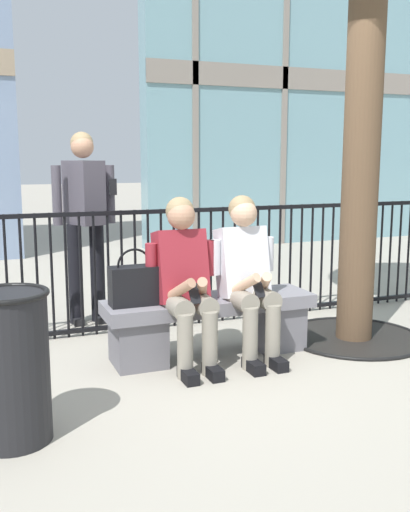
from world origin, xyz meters
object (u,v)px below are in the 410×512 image
(handbag_on_bench, at_px, (135,285))
(trash_can, at_px, (11,365))
(stone_bench, at_px, (210,320))
(seated_person_companion, at_px, (247,272))
(seated_person_with_phone, at_px, (185,277))
(bystander_at_railing, at_px, (85,213))

(handbag_on_bench, xyz_separation_m, trash_can, (-0.90, -0.87, -0.18))
(stone_bench, bearing_deg, trash_can, -149.17)
(handbag_on_bench, relative_size, trash_can, 0.50)
(stone_bench, bearing_deg, seated_person_companion, -27.81)
(seated_person_with_phone, distance_m, bystander_at_railing, 1.51)
(seated_person_companion, height_order, bystander_at_railing, bystander_at_railing)
(stone_bench, bearing_deg, seated_person_with_phone, -152.19)
(seated_person_with_phone, height_order, seated_person_companion, same)
(seated_person_with_phone, bearing_deg, handbag_on_bench, 160.55)
(seated_person_with_phone, bearing_deg, bystander_at_railing, 107.86)
(stone_bench, relative_size, handbag_on_bench, 3.92)
(seated_person_with_phone, xyz_separation_m, bystander_at_railing, (-0.45, 1.40, 0.35))
(seated_person_with_phone, distance_m, handbag_on_bench, 0.36)
(handbag_on_bench, bearing_deg, trash_can, -135.83)
(seated_person_companion, bearing_deg, handbag_on_bench, 171.80)
(bystander_at_railing, distance_m, trash_can, 2.36)
(stone_bench, xyz_separation_m, trash_can, (-1.48, -0.88, 0.15))
(handbag_on_bench, height_order, bystander_at_railing, bystander_at_railing)
(stone_bench, distance_m, bystander_at_railing, 1.62)
(stone_bench, height_order, seated_person_companion, seated_person_companion)
(stone_bench, relative_size, trash_can, 1.96)
(trash_can, bearing_deg, seated_person_companion, 23.63)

